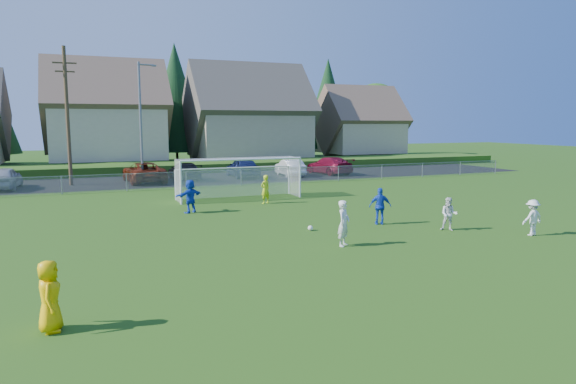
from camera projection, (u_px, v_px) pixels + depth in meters
name	position (u px, v px, depth m)	size (l,w,h in m)	color
ground	(382.00, 266.00, 16.54)	(160.00, 160.00, 0.00)	#193D0C
asphalt_lot	(198.00, 179.00, 41.77)	(60.00, 60.00, 0.00)	black
grass_embankment	(181.00, 167.00, 48.60)	(70.00, 6.00, 0.80)	#1E420F
soccer_ball	(310.00, 228.00, 21.92)	(0.22, 0.22, 0.22)	white
referee	(49.00, 296.00, 11.26)	(0.79, 0.51, 1.61)	#FFBE05
player_white_a	(344.00, 223.00, 19.10)	(0.63, 0.41, 1.72)	silver
player_white_b	(449.00, 214.00, 21.86)	(0.69, 0.54, 1.42)	silver
player_white_c	(532.00, 218.00, 20.91)	(0.95, 0.55, 1.48)	silver
player_blue_a	(380.00, 206.00, 23.17)	(0.98, 0.41, 1.67)	#133DBA
player_blue_b	(190.00, 196.00, 26.17)	(1.59, 0.51, 1.71)	#133DBA
goalkeeper	(265.00, 189.00, 29.16)	(0.59, 0.39, 1.63)	#C8DE1A
car_a	(4.00, 178.00, 35.34)	(1.86, 4.62, 1.57)	#A8ABB0
car_c	(144.00, 172.00, 39.45)	(2.59, 5.61, 1.56)	#601D0B
car_d	(185.00, 171.00, 41.27)	(1.95, 4.80, 1.39)	black
car_e	(243.00, 168.00, 43.04)	(1.92, 4.77, 1.63)	#151E4A
car_f	(290.00, 168.00, 44.34)	(1.50, 4.30, 1.42)	silver
car_g	(329.00, 165.00, 45.90)	(2.13, 5.23, 1.52)	maroon
soccer_goal	(238.00, 172.00, 31.04)	(7.42, 1.90, 2.50)	white
chainlink_fence	(214.00, 178.00, 36.64)	(52.06, 0.06, 1.20)	gray
streetlight	(141.00, 119.00, 38.08)	(1.38, 0.18, 9.00)	slate
utility_pole	(67.00, 115.00, 37.06)	(1.60, 0.26, 10.00)	#473321
houses_row	(184.00, 97.00, 55.25)	(53.90, 11.45, 13.27)	tan
tree_row	(166.00, 103.00, 60.71)	(65.98, 12.36, 13.80)	#382616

